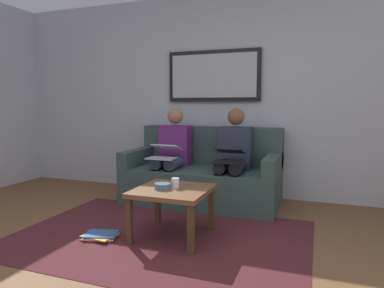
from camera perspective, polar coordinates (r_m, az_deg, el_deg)
wall_rear at (r=4.64m, az=3.86°, el=7.94°), size 6.00×0.12×2.60m
area_rug at (r=3.22m, az=-5.39°, el=-14.93°), size 2.60×1.80×0.01m
couch at (r=4.27m, az=1.94°, el=-5.24°), size 1.82×0.90×0.90m
framed_mirror at (r=4.57m, az=3.55°, el=11.11°), size 1.22×0.05×0.65m
coffee_table at (r=3.11m, az=-3.24°, el=-8.46°), size 0.64×0.64×0.44m
cup at (r=3.10m, az=-2.74°, el=-6.43°), size 0.07×0.07×0.09m
bowl at (r=3.07m, az=-4.88°, el=-6.93°), size 0.14×0.14×0.05m
person_left at (r=4.05m, az=6.84°, el=-1.68°), size 0.38×0.58×1.14m
laptop_black at (r=3.82m, az=6.00°, el=-1.92°), size 0.31×0.34×0.15m
person_right at (r=4.29m, az=-3.23°, el=-1.18°), size 0.38×0.58×1.14m
laptop_silver at (r=4.08m, az=-4.54°, el=-1.31°), size 0.32×0.37×0.16m
magazine_stack at (r=3.28m, az=-14.84°, el=-14.36°), size 0.33×0.27×0.04m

